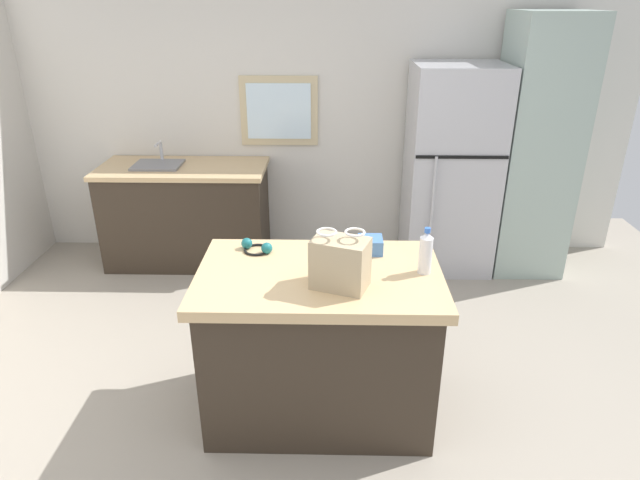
# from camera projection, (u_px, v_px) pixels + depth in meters

# --- Properties ---
(ground) EXTENTS (6.47, 6.47, 0.00)m
(ground) POSITION_uv_depth(u_px,v_px,m) (319.00, 428.00, 3.08)
(ground) COLOR #9E9384
(back_wall) EXTENTS (5.39, 0.13, 2.56)m
(back_wall) POSITION_uv_depth(u_px,v_px,m) (325.00, 111.00, 4.86)
(back_wall) COLOR silver
(back_wall) RESTS_ON ground
(kitchen_island) EXTENTS (1.29, 0.82, 0.90)m
(kitchen_island) POSITION_uv_depth(u_px,v_px,m) (319.00, 343.00, 3.06)
(kitchen_island) COLOR #33281E
(kitchen_island) RESTS_ON ground
(refrigerator) EXTENTS (0.73, 0.70, 1.74)m
(refrigerator) POSITION_uv_depth(u_px,v_px,m) (451.00, 170.00, 4.63)
(refrigerator) COLOR #B7B7BC
(refrigerator) RESTS_ON ground
(tall_cabinet) EXTENTS (0.59, 0.63, 2.12)m
(tall_cabinet) POSITION_uv_depth(u_px,v_px,m) (535.00, 149.00, 4.54)
(tall_cabinet) COLOR #9EB2A8
(tall_cabinet) RESTS_ON ground
(sink_counter) EXTENTS (1.43, 0.67, 1.07)m
(sink_counter) POSITION_uv_depth(u_px,v_px,m) (187.00, 213.00, 4.87)
(sink_counter) COLOR #33281E
(sink_counter) RESTS_ON ground
(shopping_bag) EXTENTS (0.31, 0.26, 0.30)m
(shopping_bag) POSITION_uv_depth(u_px,v_px,m) (340.00, 263.00, 2.68)
(shopping_bag) COLOR tan
(shopping_bag) RESTS_ON kitchen_island
(small_box) EXTENTS (0.14, 0.14, 0.09)m
(small_box) POSITION_uv_depth(u_px,v_px,m) (370.00, 245.00, 3.09)
(small_box) COLOR #4775B7
(small_box) RESTS_ON kitchen_island
(bottle) EXTENTS (0.07, 0.07, 0.25)m
(bottle) POSITION_uv_depth(u_px,v_px,m) (426.00, 253.00, 2.82)
(bottle) COLOR white
(bottle) RESTS_ON kitchen_island
(ear_defenders) EXTENTS (0.20, 0.20, 0.06)m
(ear_defenders) POSITION_uv_depth(u_px,v_px,m) (257.00, 247.00, 3.10)
(ear_defenders) COLOR black
(ear_defenders) RESTS_ON kitchen_island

